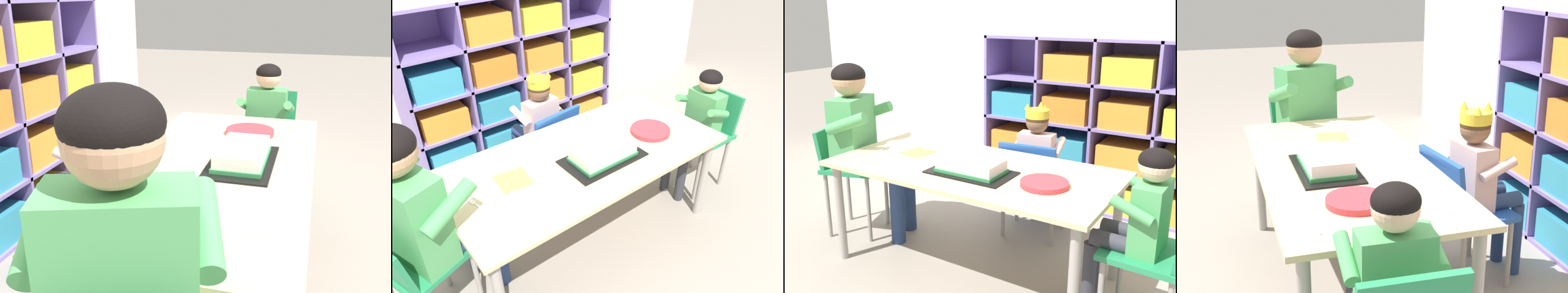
% 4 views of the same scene
% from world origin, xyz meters
% --- Properties ---
extents(ground, '(16.00, 16.00, 0.00)m').
position_xyz_m(ground, '(0.00, 0.00, 0.00)').
color(ground, gray).
extents(activity_table, '(1.46, 0.71, 0.58)m').
position_xyz_m(activity_table, '(0.00, 0.00, 0.52)').
color(activity_table, '#D1B789').
rests_on(activity_table, ground).
extents(classroom_chair_blue, '(0.40, 0.36, 0.61)m').
position_xyz_m(classroom_chair_blue, '(0.10, 0.49, 0.37)').
color(classroom_chair_blue, '#1E4CA8').
rests_on(classroom_chair_blue, ground).
extents(child_with_crown, '(0.31, 0.32, 0.82)m').
position_xyz_m(child_with_crown, '(0.09, 0.60, 0.51)').
color(child_with_crown, beige).
rests_on(child_with_crown, ground).
extents(adult_helper_seated, '(0.48, 0.46, 1.05)m').
position_xyz_m(adult_helper_seated, '(-0.79, 0.02, 0.65)').
color(adult_helper_seated, '#4C9E5B').
rests_on(adult_helper_seated, ground).
extents(classroom_chair_guest_side, '(0.36, 0.33, 0.66)m').
position_xyz_m(classroom_chair_guest_side, '(0.94, -0.08, 0.41)').
color(classroom_chair_guest_side, '#238451').
rests_on(classroom_chair_guest_side, ground).
extents(guest_at_table_side, '(0.31, 0.30, 0.83)m').
position_xyz_m(guest_at_table_side, '(0.84, -0.08, 0.53)').
color(guest_at_table_side, '#4C9E5B').
rests_on(guest_at_table_side, ground).
extents(birthday_cake_on_tray, '(0.41, 0.24, 0.07)m').
position_xyz_m(birthday_cake_on_tray, '(0.05, -0.09, 0.61)').
color(birthday_cake_on_tray, black).
rests_on(birthday_cake_on_tray, activity_table).
extents(paper_plate_stack, '(0.22, 0.22, 0.02)m').
position_xyz_m(paper_plate_stack, '(0.42, -0.06, 0.59)').
color(paper_plate_stack, '#DB333D').
rests_on(paper_plate_stack, activity_table).
extents(paper_napkin_square, '(0.16, 0.16, 0.00)m').
position_xyz_m(paper_napkin_square, '(-0.39, 0.04, 0.58)').
color(paper_napkin_square, '#F4DB4C').
rests_on(paper_napkin_square, activity_table).
extents(fork_scattered_mid_table, '(0.03, 0.15, 0.00)m').
position_xyz_m(fork_scattered_mid_table, '(-0.47, -0.16, 0.58)').
color(fork_scattered_mid_table, white).
rests_on(fork_scattered_mid_table, activity_table).
extents(fork_beside_plate_stack, '(0.14, 0.05, 0.00)m').
position_xyz_m(fork_beside_plate_stack, '(0.63, 0.21, 0.58)').
color(fork_beside_plate_stack, white).
rests_on(fork_beside_plate_stack, activity_table).
extents(fork_near_child_seat, '(0.12, 0.10, 0.00)m').
position_xyz_m(fork_near_child_seat, '(-0.61, 0.14, 0.58)').
color(fork_near_child_seat, white).
rests_on(fork_near_child_seat, activity_table).
extents(fork_near_cake_tray, '(0.04, 0.14, 0.00)m').
position_xyz_m(fork_near_cake_tray, '(-0.60, -0.03, 0.58)').
color(fork_near_cake_tray, white).
rests_on(fork_near_cake_tray, activity_table).
extents(fork_at_table_front_edge, '(0.13, 0.04, 0.00)m').
position_xyz_m(fork_at_table_front_edge, '(0.54, -0.24, 0.58)').
color(fork_at_table_front_edge, white).
rests_on(fork_at_table_front_edge, activity_table).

